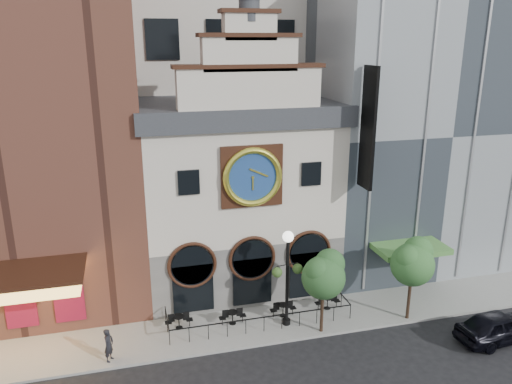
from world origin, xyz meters
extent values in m
plane|color=black|center=(0.00, 0.00, 0.00)|extent=(120.00, 120.00, 0.00)
cube|color=gray|center=(0.00, 2.50, 0.07)|extent=(44.00, 5.00, 0.15)
cube|color=#605E5B|center=(0.00, 8.00, 2.15)|extent=(12.00, 8.00, 4.00)
cube|color=beige|center=(0.00, 8.00, 7.65)|extent=(12.00, 8.00, 7.00)
cube|color=#2D3035|center=(0.00, 8.00, 11.75)|extent=(12.60, 8.60, 1.20)
cube|color=#32190F|center=(0.00, 3.92, 8.55)|extent=(3.60, 0.25, 3.60)
cylinder|color=navy|center=(0.00, 3.78, 8.55)|extent=(3.10, 0.12, 3.10)
torus|color=gold|center=(0.00, 3.70, 8.55)|extent=(3.46, 0.36, 3.46)
cylinder|color=#2D3035|center=(0.00, 4.40, 17.45)|extent=(1.10, 1.10, 1.10)
cube|color=brown|center=(-13.00, 10.00, 12.65)|extent=(14.00, 12.00, 25.00)
cube|color=#FFBF59|center=(-13.00, 2.30, 4.35)|extent=(7.00, 3.40, 0.70)
cube|color=#32190F|center=(-13.00, 2.30, 4.80)|extent=(7.40, 3.80, 0.15)
cube|color=maroon|center=(-13.00, 3.95, 2.15)|extent=(5.60, 0.15, 2.60)
cube|color=gray|center=(13.00, 10.00, 10.15)|extent=(14.00, 12.00, 20.00)
cube|color=#559644|center=(10.00, 2.80, 3.45)|extent=(4.50, 2.40, 0.35)
cube|color=black|center=(6.60, 3.00, 11.15)|extent=(0.18, 1.60, 7.00)
cylinder|color=black|center=(-4.62, 2.76, 0.89)|extent=(0.68, 0.68, 0.03)
cylinder|color=black|center=(-4.62, 2.76, 0.52)|extent=(0.06, 0.06, 0.72)
cylinder|color=black|center=(-1.56, 2.43, 0.89)|extent=(0.68, 0.68, 0.03)
cylinder|color=black|center=(-1.56, 2.43, 0.52)|extent=(0.06, 0.06, 0.72)
cylinder|color=black|center=(1.54, 2.50, 0.89)|extent=(0.68, 0.68, 0.03)
cylinder|color=black|center=(1.54, 2.50, 0.52)|extent=(0.06, 0.06, 0.72)
cylinder|color=black|center=(4.44, 2.61, 0.89)|extent=(0.68, 0.68, 0.03)
cylinder|color=black|center=(4.44, 2.61, 0.52)|extent=(0.06, 0.06, 0.72)
imported|color=black|center=(12.39, -2.70, 0.85)|extent=(5.18, 2.46, 1.71)
imported|color=black|center=(-8.41, 0.64, 1.05)|extent=(0.69, 0.78, 1.80)
cylinder|color=black|center=(1.46, 1.60, 2.78)|extent=(0.19, 0.19, 5.26)
cylinder|color=black|center=(1.46, 1.60, 0.31)|extent=(0.46, 0.46, 0.32)
sphere|color=white|center=(1.46, 1.60, 5.62)|extent=(0.63, 0.63, 0.63)
sphere|color=#305220|center=(0.84, 1.52, 3.57)|extent=(0.59, 0.59, 0.59)
sphere|color=#305220|center=(2.09, 1.67, 3.57)|extent=(0.59, 0.59, 0.59)
cylinder|color=#382619|center=(3.15, 0.40, 1.45)|extent=(0.19, 0.19, 2.61)
sphere|color=#245321|center=(3.15, 0.40, 3.50)|extent=(2.42, 2.42, 2.42)
sphere|color=#245321|center=(3.61, 0.68, 4.15)|extent=(1.67, 1.67, 1.67)
sphere|color=#245321|center=(2.77, 0.21, 3.97)|extent=(1.49, 1.49, 1.49)
cylinder|color=#382619|center=(8.62, 0.40, 1.50)|extent=(0.19, 0.19, 2.70)
sphere|color=#2C6327|center=(8.62, 0.40, 3.62)|extent=(2.50, 2.50, 2.50)
sphere|color=#2C6327|center=(9.10, 0.69, 4.29)|extent=(1.73, 1.73, 1.73)
sphere|color=#2C6327|center=(8.23, 0.21, 4.10)|extent=(1.54, 1.54, 1.54)
camera|label=1|loc=(-6.73, -22.60, 16.02)|focal=35.00mm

